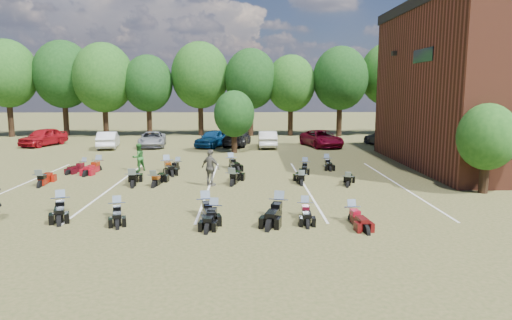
{
  "coord_description": "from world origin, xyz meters",
  "views": [
    {
      "loc": [
        -1.08,
        -20.52,
        5.02
      ],
      "look_at": [
        -0.54,
        4.0,
        1.2
      ],
      "focal_mm": 32.0,
      "sensor_mm": 36.0,
      "label": 1
    }
  ],
  "objects_px": {
    "motorcycle_14": "(84,170)",
    "car_4": "(213,138)",
    "car_0": "(44,137)",
    "motorcycle_7": "(40,187)",
    "person_grey": "(211,168)",
    "person_green": "(138,157)",
    "motorcycle_0": "(61,213)",
    "motorcycle_3": "(214,220)"
  },
  "relations": [
    {
      "from": "motorcycle_3",
      "to": "motorcycle_14",
      "type": "height_order",
      "value": "motorcycle_3"
    },
    {
      "from": "car_0",
      "to": "motorcycle_7",
      "type": "distance_m",
      "value": 19.06
    },
    {
      "from": "motorcycle_7",
      "to": "motorcycle_14",
      "type": "xyz_separation_m",
      "value": [
        0.56,
        4.86,
        0.0
      ]
    },
    {
      "from": "car_0",
      "to": "motorcycle_0",
      "type": "height_order",
      "value": "car_0"
    },
    {
      "from": "car_0",
      "to": "person_grey",
      "type": "relative_size",
      "value": 2.44
    },
    {
      "from": "car_4",
      "to": "motorcycle_7",
      "type": "xyz_separation_m",
      "value": [
        -7.81,
        -16.43,
        -0.76
      ]
    },
    {
      "from": "car_0",
      "to": "motorcycle_0",
      "type": "relative_size",
      "value": 1.98
    },
    {
      "from": "car_4",
      "to": "motorcycle_7",
      "type": "height_order",
      "value": "car_4"
    },
    {
      "from": "person_grey",
      "to": "motorcycle_14",
      "type": "xyz_separation_m",
      "value": [
        -8.28,
        4.76,
        -0.96
      ]
    },
    {
      "from": "motorcycle_0",
      "to": "motorcycle_7",
      "type": "xyz_separation_m",
      "value": [
        -3.12,
        5.14,
        0.0
      ]
    },
    {
      "from": "motorcycle_0",
      "to": "motorcycle_14",
      "type": "bearing_deg",
      "value": 85.16
    },
    {
      "from": "motorcycle_3",
      "to": "person_green",
      "type": "bearing_deg",
      "value": 121.49
    },
    {
      "from": "motorcycle_3",
      "to": "motorcycle_14",
      "type": "bearing_deg",
      "value": 133.7
    },
    {
      "from": "motorcycle_3",
      "to": "person_grey",
      "type": "bearing_deg",
      "value": 100.43
    },
    {
      "from": "person_grey",
      "to": "motorcycle_0",
      "type": "bearing_deg",
      "value": 76.77
    },
    {
      "from": "person_green",
      "to": "motorcycle_7",
      "type": "relative_size",
      "value": 0.74
    },
    {
      "from": "motorcycle_7",
      "to": "motorcycle_14",
      "type": "height_order",
      "value": "motorcycle_7"
    },
    {
      "from": "motorcycle_7",
      "to": "motorcycle_3",
      "type": "bearing_deg",
      "value": 140.89
    },
    {
      "from": "car_0",
      "to": "motorcycle_7",
      "type": "bearing_deg",
      "value": -48.54
    },
    {
      "from": "car_0",
      "to": "person_grey",
      "type": "distance_m",
      "value": 23.83
    },
    {
      "from": "motorcycle_14",
      "to": "person_green",
      "type": "bearing_deg",
      "value": 12.5
    },
    {
      "from": "motorcycle_14",
      "to": "motorcycle_0",
      "type": "bearing_deg",
      "value": -58.82
    },
    {
      "from": "person_grey",
      "to": "motorcycle_14",
      "type": "relative_size",
      "value": 0.96
    },
    {
      "from": "motorcycle_7",
      "to": "motorcycle_14",
      "type": "distance_m",
      "value": 4.89
    },
    {
      "from": "car_0",
      "to": "motorcycle_14",
      "type": "height_order",
      "value": "car_0"
    },
    {
      "from": "person_green",
      "to": "motorcycle_14",
      "type": "bearing_deg",
      "value": -48.11
    },
    {
      "from": "person_green",
      "to": "car_0",
      "type": "bearing_deg",
      "value": -92.39
    },
    {
      "from": "person_green",
      "to": "motorcycle_3",
      "type": "height_order",
      "value": "person_green"
    },
    {
      "from": "person_green",
      "to": "motorcycle_3",
      "type": "xyz_separation_m",
      "value": [
        5.39,
        -10.86,
        -0.86
      ]
    },
    {
      "from": "car_0",
      "to": "motorcycle_7",
      "type": "relative_size",
      "value": 2.03
    },
    {
      "from": "motorcycle_3",
      "to": "car_4",
      "type": "bearing_deg",
      "value": 99.19
    },
    {
      "from": "car_4",
      "to": "motorcycle_0",
      "type": "relative_size",
      "value": 1.87
    },
    {
      "from": "person_green",
      "to": "motorcycle_3",
      "type": "relative_size",
      "value": 0.8
    },
    {
      "from": "person_grey",
      "to": "person_green",
      "type": "bearing_deg",
      "value": -8.88
    },
    {
      "from": "car_4",
      "to": "motorcycle_14",
      "type": "height_order",
      "value": "car_4"
    },
    {
      "from": "car_0",
      "to": "person_green",
      "type": "distance_m",
      "value": 17.28
    },
    {
      "from": "motorcycle_7",
      "to": "car_0",
      "type": "bearing_deg",
      "value": -72.65
    },
    {
      "from": "person_grey",
      "to": "motorcycle_3",
      "type": "height_order",
      "value": "person_grey"
    },
    {
      "from": "motorcycle_14",
      "to": "person_grey",
      "type": "bearing_deg",
      "value": -13.12
    },
    {
      "from": "motorcycle_14",
      "to": "car_4",
      "type": "bearing_deg",
      "value": 74.69
    },
    {
      "from": "motorcycle_14",
      "to": "motorcycle_3",
      "type": "bearing_deg",
      "value": -34.64
    },
    {
      "from": "motorcycle_0",
      "to": "motorcycle_7",
      "type": "relative_size",
      "value": 1.02
    }
  ]
}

